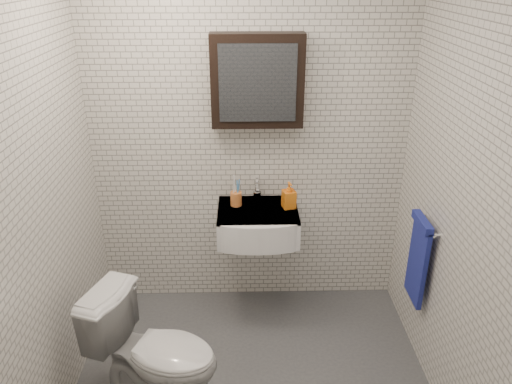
# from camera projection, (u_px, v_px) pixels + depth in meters

# --- Properties ---
(room_shell) EXTENTS (2.22, 2.02, 2.51)m
(room_shell) POSITION_uv_depth(u_px,v_px,m) (252.00, 169.00, 2.46)
(room_shell) COLOR silver
(room_shell) RESTS_ON ground
(washbasin) EXTENTS (0.55, 0.50, 0.20)m
(washbasin) POSITION_uv_depth(u_px,v_px,m) (258.00, 224.00, 3.43)
(washbasin) COLOR white
(washbasin) RESTS_ON room_shell
(faucet) EXTENTS (0.06, 0.20, 0.15)m
(faucet) POSITION_uv_depth(u_px,v_px,m) (257.00, 191.00, 3.54)
(faucet) COLOR silver
(faucet) RESTS_ON washbasin
(mirror_cabinet) EXTENTS (0.60, 0.15, 0.60)m
(mirror_cabinet) POSITION_uv_depth(u_px,v_px,m) (257.00, 81.00, 3.21)
(mirror_cabinet) COLOR black
(mirror_cabinet) RESTS_ON room_shell
(towel_rail) EXTENTS (0.09, 0.30, 0.58)m
(towel_rail) POSITION_uv_depth(u_px,v_px,m) (419.00, 256.00, 3.11)
(towel_rail) COLOR silver
(towel_rail) RESTS_ON room_shell
(toothbrush_cup) EXTENTS (0.10, 0.10, 0.22)m
(toothbrush_cup) POSITION_uv_depth(u_px,v_px,m) (236.00, 198.00, 3.47)
(toothbrush_cup) COLOR #C66C31
(toothbrush_cup) RESTS_ON washbasin
(soap_bottle) EXTENTS (0.10, 0.10, 0.19)m
(soap_bottle) POSITION_uv_depth(u_px,v_px,m) (289.00, 195.00, 3.42)
(soap_bottle) COLOR orange
(soap_bottle) RESTS_ON washbasin
(toilet) EXTENTS (0.83, 0.64, 0.75)m
(toilet) POSITION_uv_depth(u_px,v_px,m) (156.00, 353.00, 2.84)
(toilet) COLOR silver
(toilet) RESTS_ON ground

